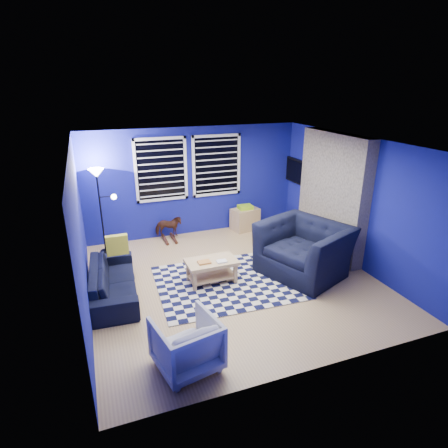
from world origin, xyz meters
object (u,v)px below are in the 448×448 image
Objects in this scene: rocking_horse at (168,227)px; cabinet at (245,219)px; tv at (298,172)px; armchair_bent at (186,344)px; coffee_table at (211,266)px; sofa at (113,281)px; armchair_big at (304,249)px; floor_lamp at (99,185)px.

rocking_horse is 0.85× the size of cabinet.
armchair_bent is at bearing -134.54° from tv.
rocking_horse is at bearing 97.99° from coffee_table.
sofa is 2.04× the size of coffee_table.
sofa is at bearing 174.91° from coffee_table.
sofa is (-4.55, -1.79, -1.13)m from tv.
sofa reaches higher than coffee_table.
tv is at bearing -80.08° from rocking_horse.
cabinet is (-0.14, 2.45, -0.21)m from armchair_big.
floor_lamp is at bearing -146.30° from armchair_big.
armchair_bent is at bearing -116.78° from coffee_table.
armchair_bent is at bearing -80.92° from armchair_big.
sofa is at bearing -158.49° from tv.
cabinet reaches higher than sofa.
floor_lamp is at bearing 170.44° from cabinet.
cabinet is 3.52m from floor_lamp.
tv reaches higher than rocking_horse.
tv reaches higher than sofa.
floor_lamp is at bearing 3.68° from sofa.
armchair_bent is (-3.83, -3.89, -1.05)m from tv.
floor_lamp reaches higher than coffee_table.
armchair_bent is at bearing -174.96° from rocking_horse.
armchair_bent reaches higher than sofa.
armchair_bent is 1.08× the size of cabinet.
floor_lamp is at bearing 130.04° from coffee_table.
tv reaches higher than cabinet.
sofa is 1.71m from coffee_table.
armchair_big is at bearing -8.55° from coffee_table.
sofa is 1.24× the size of armchair_big.
armchair_bent is 4.19m from rocking_horse.
armchair_big is 2.47m from cabinet.
floor_lamp is at bearing -91.46° from armchair_bent.
rocking_horse is at bearing -162.78° from armchair_big.
floor_lamp reaches higher than sofa.
floor_lamp is at bearing 178.94° from tv.
tv is 1.40× the size of cabinet.
rocking_horse is at bearing 6.46° from floor_lamp.
floor_lamp is (-3.44, 2.29, 0.99)m from armchair_big.
tv is at bearing 34.34° from coffee_table.
armchair_bent is 0.43× the size of floor_lamp.
floor_lamp reaches higher than rocking_horse.
sofa is 3.09× the size of rocking_horse.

